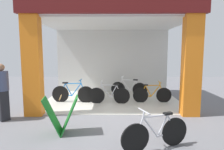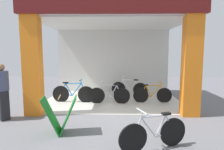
{
  "view_description": "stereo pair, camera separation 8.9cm",
  "coord_description": "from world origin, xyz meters",
  "px_view_note": "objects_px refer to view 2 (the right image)",
  "views": [
    {
      "loc": [
        0.04,
        -5.87,
        1.97
      ],
      "look_at": [
        0.0,
        0.91,
        1.15
      ],
      "focal_mm": 31.26,
      "sensor_mm": 36.0,
      "label": 1
    },
    {
      "loc": [
        0.13,
        -5.87,
        1.97
      ],
      "look_at": [
        0.0,
        0.91,
        1.15
      ],
      "focal_mm": 31.26,
      "sensor_mm": 36.0,
      "label": 2
    }
  ],
  "objects_px": {
    "bicycle_inside_3": "(152,94)",
    "bicycle_parked_0": "(154,133)",
    "bicycle_inside_0": "(73,93)",
    "bicycle_inside_1": "(109,95)",
    "bicycle_inside_2": "(129,89)",
    "sandwich_board_sign": "(60,115)",
    "pedestrian_0": "(2,91)"
  },
  "relations": [
    {
      "from": "bicycle_inside_2",
      "to": "bicycle_parked_0",
      "type": "bearing_deg",
      "value": -87.96
    },
    {
      "from": "bicycle_inside_2",
      "to": "sandwich_board_sign",
      "type": "bearing_deg",
      "value": -116.2
    },
    {
      "from": "bicycle_inside_1",
      "to": "bicycle_inside_2",
      "type": "height_order",
      "value": "bicycle_inside_2"
    },
    {
      "from": "bicycle_inside_2",
      "to": "bicycle_inside_3",
      "type": "xyz_separation_m",
      "value": [
        0.81,
        -1.06,
        -0.03
      ]
    },
    {
      "from": "pedestrian_0",
      "to": "bicycle_parked_0",
      "type": "bearing_deg",
      "value": -22.62
    },
    {
      "from": "sandwich_board_sign",
      "to": "pedestrian_0",
      "type": "xyz_separation_m",
      "value": [
        -1.92,
        0.94,
        0.4
      ]
    },
    {
      "from": "bicycle_inside_1",
      "to": "pedestrian_0",
      "type": "distance_m",
      "value": 3.54
    },
    {
      "from": "bicycle_inside_1",
      "to": "sandwich_board_sign",
      "type": "height_order",
      "value": "sandwich_board_sign"
    },
    {
      "from": "bicycle_inside_2",
      "to": "pedestrian_0",
      "type": "xyz_separation_m",
      "value": [
        -3.86,
        -3.0,
        0.5
      ]
    },
    {
      "from": "bicycle_inside_2",
      "to": "bicycle_inside_3",
      "type": "relative_size",
      "value": 1.05
    },
    {
      "from": "bicycle_inside_1",
      "to": "bicycle_inside_3",
      "type": "height_order",
      "value": "bicycle_inside_1"
    },
    {
      "from": "bicycle_inside_3",
      "to": "bicycle_parked_0",
      "type": "xyz_separation_m",
      "value": [
        -0.64,
        -3.62,
        0.01
      ]
    },
    {
      "from": "bicycle_inside_3",
      "to": "bicycle_parked_0",
      "type": "relative_size",
      "value": 1.04
    },
    {
      "from": "bicycle_inside_2",
      "to": "pedestrian_0",
      "type": "distance_m",
      "value": 4.92
    },
    {
      "from": "bicycle_inside_3",
      "to": "bicycle_parked_0",
      "type": "height_order",
      "value": "bicycle_parked_0"
    },
    {
      "from": "bicycle_inside_1",
      "to": "bicycle_parked_0",
      "type": "height_order",
      "value": "bicycle_inside_1"
    },
    {
      "from": "sandwich_board_sign",
      "to": "pedestrian_0",
      "type": "relative_size",
      "value": 0.56
    },
    {
      "from": "bicycle_inside_1",
      "to": "bicycle_inside_3",
      "type": "relative_size",
      "value": 1.05
    },
    {
      "from": "sandwich_board_sign",
      "to": "bicycle_inside_0",
      "type": "bearing_deg",
      "value": 96.07
    },
    {
      "from": "bicycle_inside_1",
      "to": "bicycle_inside_2",
      "type": "distance_m",
      "value": 1.49
    },
    {
      "from": "bicycle_inside_1",
      "to": "bicycle_inside_2",
      "type": "relative_size",
      "value": 1.01
    },
    {
      "from": "pedestrian_0",
      "to": "bicycle_inside_1",
      "type": "bearing_deg",
      "value": 30.41
    },
    {
      "from": "bicycle_inside_1",
      "to": "bicycle_inside_3",
      "type": "bearing_deg",
      "value": 5.84
    },
    {
      "from": "bicycle_inside_3",
      "to": "bicycle_parked_0",
      "type": "distance_m",
      "value": 3.68
    },
    {
      "from": "bicycle_inside_0",
      "to": "bicycle_inside_3",
      "type": "height_order",
      "value": "bicycle_inside_0"
    },
    {
      "from": "bicycle_parked_0",
      "to": "bicycle_inside_0",
      "type": "bearing_deg",
      "value": 123.77
    },
    {
      "from": "bicycle_inside_0",
      "to": "bicycle_inside_3",
      "type": "xyz_separation_m",
      "value": [
        3.06,
        0.01,
        -0.04
      ]
    },
    {
      "from": "bicycle_inside_0",
      "to": "bicycle_inside_1",
      "type": "relative_size",
      "value": 1.05
    },
    {
      "from": "bicycle_inside_3",
      "to": "sandwich_board_sign",
      "type": "height_order",
      "value": "sandwich_board_sign"
    },
    {
      "from": "bicycle_parked_0",
      "to": "pedestrian_0",
      "type": "bearing_deg",
      "value": 157.38
    },
    {
      "from": "bicycle_inside_0",
      "to": "bicycle_inside_3",
      "type": "bearing_deg",
      "value": 0.28
    },
    {
      "from": "bicycle_parked_0",
      "to": "bicycle_inside_2",
      "type": "bearing_deg",
      "value": 92.04
    }
  ]
}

